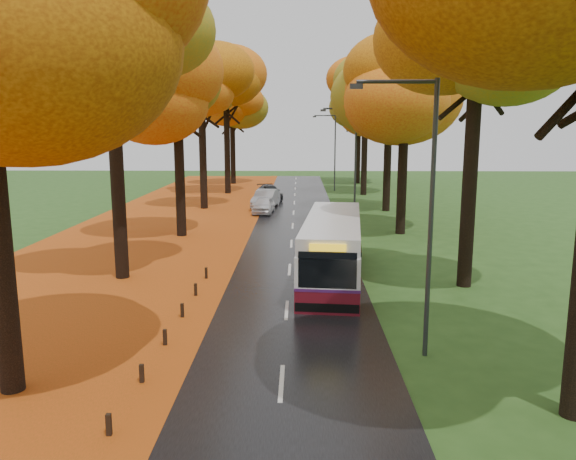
{
  "coord_description": "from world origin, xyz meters",
  "views": [
    {
      "loc": [
        0.45,
        -7.81,
        6.67
      ],
      "look_at": [
        0.0,
        14.41,
        2.6
      ],
      "focal_mm": 35.0,
      "sensor_mm": 36.0,
      "label": 1
    }
  ],
  "objects_px": {
    "streetlamp_near": "(423,198)",
    "streetlamp_mid": "(352,157)",
    "streetlamp_far": "(333,146)",
    "car_white": "(264,205)",
    "car_dark": "(269,192)",
    "bus": "(333,246)",
    "car_silver": "(266,199)"
  },
  "relations": [
    {
      "from": "streetlamp_mid",
      "to": "streetlamp_far",
      "type": "relative_size",
      "value": 1.0
    },
    {
      "from": "bus",
      "to": "car_white",
      "type": "xyz_separation_m",
      "value": [
        -4.3,
        19.1,
        -0.8
      ]
    },
    {
      "from": "streetlamp_mid",
      "to": "car_dark",
      "type": "bearing_deg",
      "value": 113.68
    },
    {
      "from": "car_white",
      "to": "streetlamp_far",
      "type": "bearing_deg",
      "value": 73.06
    },
    {
      "from": "car_dark",
      "to": "streetlamp_mid",
      "type": "bearing_deg",
      "value": -81.46
    },
    {
      "from": "streetlamp_mid",
      "to": "car_white",
      "type": "height_order",
      "value": "streetlamp_mid"
    },
    {
      "from": "car_white",
      "to": "car_silver",
      "type": "distance_m",
      "value": 3.01
    },
    {
      "from": "streetlamp_mid",
      "to": "car_white",
      "type": "relative_size",
      "value": 2.14
    },
    {
      "from": "streetlamp_far",
      "to": "car_white",
      "type": "height_order",
      "value": "streetlamp_far"
    },
    {
      "from": "streetlamp_near",
      "to": "car_dark",
      "type": "xyz_separation_m",
      "value": [
        -6.3,
        36.36,
        -4.03
      ]
    },
    {
      "from": "streetlamp_far",
      "to": "car_silver",
      "type": "relative_size",
      "value": 1.73
    },
    {
      "from": "streetlamp_near",
      "to": "streetlamp_mid",
      "type": "bearing_deg",
      "value": 90.0
    },
    {
      "from": "streetlamp_mid",
      "to": "bus",
      "type": "xyz_separation_m",
      "value": [
        -2.0,
        -13.41,
        -3.24
      ]
    },
    {
      "from": "car_dark",
      "to": "streetlamp_far",
      "type": "bearing_deg",
      "value": 35.39
    },
    {
      "from": "streetlamp_near",
      "to": "car_white",
      "type": "distance_m",
      "value": 28.67
    },
    {
      "from": "streetlamp_near",
      "to": "bus",
      "type": "bearing_deg",
      "value": 103.1
    },
    {
      "from": "streetlamp_near",
      "to": "streetlamp_mid",
      "type": "xyz_separation_m",
      "value": [
        0.0,
        22.0,
        0.0
      ]
    },
    {
      "from": "streetlamp_far",
      "to": "car_dark",
      "type": "xyz_separation_m",
      "value": [
        -6.3,
        -7.64,
        -4.03
      ]
    },
    {
      "from": "streetlamp_far",
      "to": "car_dark",
      "type": "relative_size",
      "value": 1.79
    },
    {
      "from": "bus",
      "to": "car_white",
      "type": "relative_size",
      "value": 2.83
    },
    {
      "from": "streetlamp_far",
      "to": "car_dark",
      "type": "distance_m",
      "value": 10.69
    },
    {
      "from": "car_white",
      "to": "car_dark",
      "type": "bearing_deg",
      "value": 94.15
    },
    {
      "from": "streetlamp_far",
      "to": "bus",
      "type": "xyz_separation_m",
      "value": [
        -2.0,
        -35.41,
        -3.24
      ]
    },
    {
      "from": "streetlamp_mid",
      "to": "car_white",
      "type": "distance_m",
      "value": 9.39
    },
    {
      "from": "car_white",
      "to": "car_dark",
      "type": "xyz_separation_m",
      "value": [
        0.0,
        8.68,
        0.01
      ]
    },
    {
      "from": "streetlamp_mid",
      "to": "streetlamp_far",
      "type": "distance_m",
      "value": 22.0
    },
    {
      "from": "car_dark",
      "to": "streetlamp_near",
      "type": "bearing_deg",
      "value": -95.31
    },
    {
      "from": "streetlamp_far",
      "to": "car_white",
      "type": "distance_m",
      "value": 17.95
    },
    {
      "from": "streetlamp_near",
      "to": "streetlamp_far",
      "type": "distance_m",
      "value": 44.0
    },
    {
      "from": "bus",
      "to": "car_silver",
      "type": "height_order",
      "value": "bus"
    },
    {
      "from": "streetlamp_near",
      "to": "car_silver",
      "type": "xyz_separation_m",
      "value": [
        -6.3,
        30.69,
        -3.91
      ]
    },
    {
      "from": "streetlamp_near",
      "to": "car_silver",
      "type": "height_order",
      "value": "streetlamp_near"
    }
  ]
}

